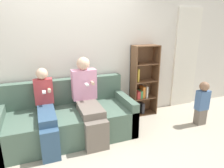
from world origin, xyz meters
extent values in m
plane|color=#B2A893|center=(0.00, 0.00, 0.00)|extent=(14.00, 14.00, 0.00)
cube|color=silver|center=(0.00, 1.06, 1.27)|extent=(10.00, 0.06, 2.55)
cube|color=silver|center=(2.46, 1.01, 1.07)|extent=(0.60, 0.04, 2.15)
cube|color=#4C6656|center=(-0.24, 0.45, 0.23)|extent=(2.12, 0.77, 0.46)
cube|color=#4C6656|center=(-0.24, 0.91, 0.45)|extent=(2.12, 0.16, 0.90)
cube|color=#4C6656|center=(-1.24, 0.45, 0.30)|extent=(0.13, 0.77, 0.61)
cube|color=#4C6656|center=(0.75, 0.45, 0.30)|extent=(0.13, 0.77, 0.61)
cube|color=#70665B|center=(0.08, 0.00, 0.23)|extent=(0.35, 0.12, 0.46)
cube|color=#70665B|center=(0.08, 0.34, 0.52)|extent=(0.35, 0.57, 0.11)
cube|color=#E599BC|center=(0.08, 0.72, 0.83)|extent=(0.41, 0.18, 0.51)
sphere|color=beige|center=(0.08, 0.72, 1.19)|extent=(0.22, 0.22, 0.22)
cylinder|color=beige|center=(0.20, 0.58, 0.88)|extent=(0.05, 0.10, 0.05)
cube|color=white|center=(0.08, 0.53, 0.88)|extent=(0.05, 0.12, 0.02)
cube|color=#335170|center=(-0.58, 0.00, 0.23)|extent=(0.25, 0.12, 0.46)
cube|color=#335170|center=(-0.58, 0.37, 0.52)|extent=(0.25, 0.62, 0.11)
cube|color=#B73D42|center=(-0.58, 0.75, 0.78)|extent=(0.29, 0.13, 0.41)
sphere|color=beige|center=(-0.58, 0.75, 1.07)|extent=(0.18, 0.18, 0.18)
cylinder|color=beige|center=(-0.50, 0.63, 0.82)|extent=(0.05, 0.10, 0.05)
cube|color=white|center=(-0.58, 0.58, 0.82)|extent=(0.05, 0.12, 0.02)
cube|color=#70665B|center=(2.14, 0.09, 0.15)|extent=(0.19, 0.14, 0.30)
cube|color=#476B9E|center=(2.14, 0.09, 0.48)|extent=(0.23, 0.14, 0.36)
sphere|color=#8C664C|center=(2.14, 0.09, 0.74)|extent=(0.17, 0.17, 0.17)
cube|color=brown|center=(1.11, 0.88, 0.71)|extent=(0.02, 0.28, 1.43)
cube|color=brown|center=(1.61, 0.88, 0.71)|extent=(0.02, 0.28, 1.43)
cube|color=brown|center=(1.36, 1.01, 0.71)|extent=(0.52, 0.02, 1.43)
cube|color=brown|center=(1.36, 0.88, 0.01)|extent=(0.48, 0.24, 0.02)
cube|color=brown|center=(1.36, 0.88, 0.36)|extent=(0.48, 0.24, 0.02)
cube|color=brown|center=(1.36, 0.88, 0.71)|extent=(0.48, 0.24, 0.02)
cube|color=brown|center=(1.36, 0.88, 1.07)|extent=(0.48, 0.24, 0.02)
cube|color=brown|center=(1.36, 0.88, 1.42)|extent=(0.48, 0.24, 0.02)
cube|color=gold|center=(1.19, 0.88, 0.85)|extent=(0.03, 0.14, 0.26)
cube|color=orange|center=(1.33, 0.88, 0.49)|extent=(0.06, 0.16, 0.23)
cube|color=#333338|center=(1.33, 0.88, 0.13)|extent=(0.06, 0.14, 0.23)
cube|color=#C63838|center=(1.20, 0.88, 0.45)|extent=(0.07, 0.20, 0.16)
cube|color=#333338|center=(1.21, 0.88, 0.15)|extent=(0.05, 0.19, 0.26)
cube|color=beige|center=(1.39, 0.88, 0.49)|extent=(0.03, 0.20, 0.24)
cube|color=#429956|center=(1.27, 0.88, 0.45)|extent=(0.05, 0.18, 0.16)
camera|label=1|loc=(-0.64, -2.49, 1.83)|focal=32.00mm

